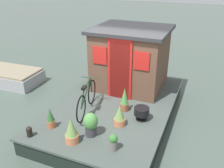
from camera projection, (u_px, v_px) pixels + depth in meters
name	position (u px, v px, depth m)	size (l,w,h in m)	color
ground_plane	(115.00, 118.00, 7.25)	(60.00, 60.00, 0.00)	#47564C
houseboat_deck	(115.00, 110.00, 7.15)	(4.91, 3.16, 0.49)	#424C47
houseboat_cabin	(131.00, 58.00, 7.76)	(2.12, 2.29, 1.91)	brown
bicycle	(87.00, 99.00, 6.48)	(1.64, 0.50, 0.84)	black
potted_plant_lavender	(120.00, 116.00, 5.94)	(0.28, 0.28, 0.55)	#C6754C
potted_plant_fern	(91.00, 124.00, 5.56)	(0.34, 0.34, 0.57)	#38383D
potted_plant_sage	(71.00, 131.00, 5.34)	(0.30, 0.30, 0.62)	#C6754C
potted_plant_succulent	(51.00, 118.00, 5.88)	(0.21, 0.21, 0.52)	#B2603D
potted_plant_ivy	(113.00, 142.00, 5.14)	(0.19, 0.19, 0.38)	slate
potted_plant_thyme	(125.00, 100.00, 6.56)	(0.24, 0.24, 0.67)	#935138
charcoal_grill	(142.00, 112.00, 6.18)	(0.39, 0.39, 0.34)	black
mooring_bollard	(29.00, 131.00, 5.59)	(0.14, 0.14, 0.25)	black
dinghy_boat	(4.00, 75.00, 9.50)	(1.41, 2.98, 0.54)	#99999E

